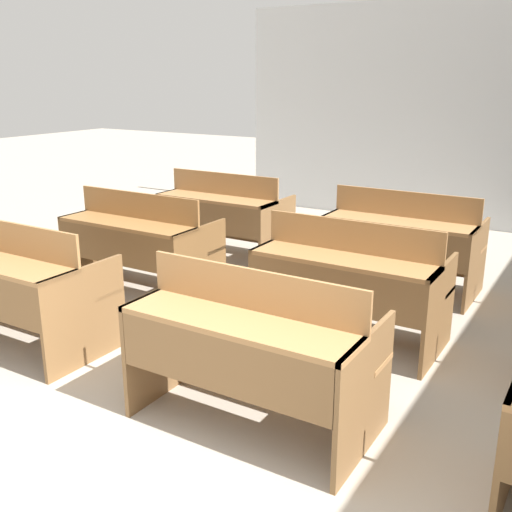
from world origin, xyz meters
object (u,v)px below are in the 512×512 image
object	(u,v)px
bench_front_center	(252,346)
bench_second_center	(349,280)
bench_second_left	(139,241)
bench_third_center	(402,240)
bench_front_left	(15,282)
bench_third_left	(223,214)

from	to	relation	value
bench_front_center	bench_second_center	world-z (taller)	same
bench_second_left	bench_third_center	bearing A→B (deg)	32.55
bench_second_left	bench_second_center	size ratio (longest dim) A/B	1.00
bench_front_left	bench_third_left	world-z (taller)	same
bench_second_left	bench_front_center	bearing A→B (deg)	-33.50
bench_second_left	bench_third_center	distance (m)	2.31
bench_front_center	bench_third_left	distance (m)	3.21
bench_front_left	bench_third_left	size ratio (longest dim) A/B	1.00
bench_second_left	bench_second_center	distance (m)	1.97
bench_front_center	bench_second_left	world-z (taller)	same
bench_second_left	bench_second_center	bearing A→B (deg)	-0.35
bench_front_center	bench_second_center	distance (m)	1.28
bench_second_center	bench_third_left	bearing A→B (deg)	146.63
bench_front_center	bench_third_center	bearing A→B (deg)	90.09
bench_front_center	bench_front_left	bearing A→B (deg)	179.42
bench_front_left	bench_second_left	distance (m)	1.27
bench_front_left	bench_second_center	xyz separation A→B (m)	(1.97, 1.26, 0.00)
bench_third_left	bench_third_center	bearing A→B (deg)	-0.89
bench_front_center	bench_third_left	bearing A→B (deg)	126.97
bench_front_center	bench_third_left	world-z (taller)	same
bench_front_center	bench_second_left	xyz separation A→B (m)	(-1.95, 1.29, 0.00)
bench_front_center	bench_second_left	bearing A→B (deg)	146.50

